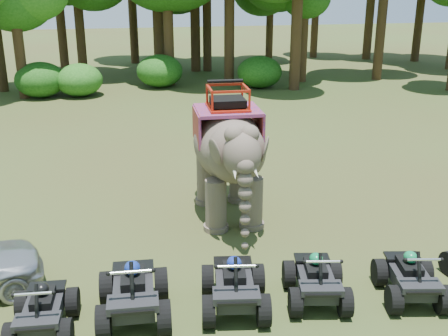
{
  "coord_description": "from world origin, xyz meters",
  "views": [
    {
      "loc": [
        -2.24,
        -11.13,
        6.37
      ],
      "look_at": [
        0.0,
        1.2,
        1.9
      ],
      "focal_mm": 45.0,
      "sensor_mm": 36.0,
      "label": 1
    }
  ],
  "objects_px": {
    "atv_0": "(42,305)",
    "atv_3": "(317,274)",
    "atv_1": "(133,286)",
    "elephant": "(228,152)",
    "atv_2": "(235,279)",
    "atv_4": "(411,272)"
  },
  "relations": [
    {
      "from": "atv_0",
      "to": "atv_3",
      "type": "distance_m",
      "value": 5.29
    },
    {
      "from": "elephant",
      "to": "atv_2",
      "type": "distance_m",
      "value": 4.67
    },
    {
      "from": "elephant",
      "to": "atv_3",
      "type": "distance_m",
      "value": 4.74
    },
    {
      "from": "atv_0",
      "to": "atv_1",
      "type": "xyz_separation_m",
      "value": [
        1.66,
        0.2,
        0.1
      ]
    },
    {
      "from": "atv_1",
      "to": "atv_4",
      "type": "xyz_separation_m",
      "value": [
        5.54,
        -0.33,
        -0.08
      ]
    },
    {
      "from": "atv_3",
      "to": "atv_4",
      "type": "distance_m",
      "value": 1.93
    },
    {
      "from": "elephant",
      "to": "atv_3",
      "type": "bearing_deg",
      "value": -77.08
    },
    {
      "from": "atv_1",
      "to": "atv_3",
      "type": "height_order",
      "value": "atv_1"
    },
    {
      "from": "atv_2",
      "to": "atv_3",
      "type": "distance_m",
      "value": 1.67
    },
    {
      "from": "atv_0",
      "to": "atv_3",
      "type": "relative_size",
      "value": 0.97
    },
    {
      "from": "elephant",
      "to": "atv_4",
      "type": "xyz_separation_m",
      "value": [
        2.87,
        -4.74,
        -1.2
      ]
    },
    {
      "from": "atv_3",
      "to": "atv_4",
      "type": "bearing_deg",
      "value": 2.09
    },
    {
      "from": "atv_2",
      "to": "elephant",
      "type": "bearing_deg",
      "value": 88.77
    },
    {
      "from": "atv_0",
      "to": "atv_1",
      "type": "height_order",
      "value": "atv_1"
    },
    {
      "from": "atv_3",
      "to": "atv_1",
      "type": "bearing_deg",
      "value": -171.46
    },
    {
      "from": "atv_1",
      "to": "atv_3",
      "type": "distance_m",
      "value": 3.63
    },
    {
      "from": "elephant",
      "to": "atv_2",
      "type": "xyz_separation_m",
      "value": [
        -0.72,
        -4.47,
        -1.15
      ]
    },
    {
      "from": "elephant",
      "to": "atv_0",
      "type": "relative_size",
      "value": 2.71
    },
    {
      "from": "atv_0",
      "to": "atv_2",
      "type": "relative_size",
      "value": 0.9
    },
    {
      "from": "atv_4",
      "to": "atv_2",
      "type": "bearing_deg",
      "value": -174.73
    },
    {
      "from": "atv_2",
      "to": "atv_3",
      "type": "height_order",
      "value": "atv_2"
    },
    {
      "from": "elephant",
      "to": "atv_4",
      "type": "height_order",
      "value": "elephant"
    }
  ]
}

